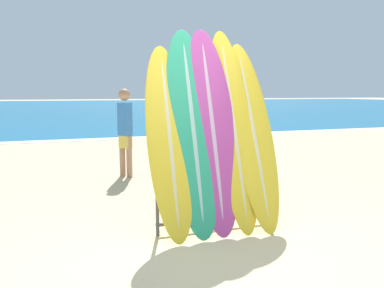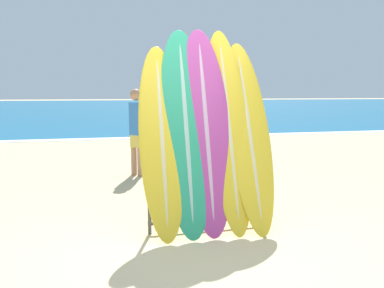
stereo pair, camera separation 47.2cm
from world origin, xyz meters
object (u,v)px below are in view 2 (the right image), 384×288
object	(u,v)px
surfboard_slot_2	(206,129)
surfboard_slot_4	(249,133)
surfboard_rack	(208,190)
surfboard_slot_3	(229,128)
person_mid_beach	(176,116)
surfboard_slot_0	(162,140)
person_near_water	(136,129)
surfboard_slot_1	(186,129)

from	to	relation	value
surfboard_slot_2	surfboard_slot_4	distance (m)	0.52
surfboard_rack	surfboard_slot_4	xyz separation A→B (m)	(0.51, 0.08, 0.62)
surfboard_slot_3	person_mid_beach	xyz separation A→B (m)	(0.47, 5.85, -0.25)
surfboard_slot_0	person_near_water	distance (m)	2.96
surfboard_rack	surfboard_slot_0	size ratio (longest dim) A/B	0.65
surfboard_slot_2	surfboard_slot_4	world-z (taller)	surfboard_slot_2
surfboard_slot_3	surfboard_slot_2	bearing A→B (deg)	-175.96
surfboard_slot_0	surfboard_slot_1	size ratio (longest dim) A/B	0.91
surfboard_slot_4	person_near_water	distance (m)	3.11
surfboard_slot_1	person_near_water	world-z (taller)	surfboard_slot_1
surfboard_slot_1	surfboard_rack	bearing A→B (deg)	-17.27
surfboard_slot_2	person_near_water	world-z (taller)	surfboard_slot_2
surfboard_slot_0	surfboard_slot_4	distance (m)	1.02
surfboard_slot_0	person_near_water	size ratio (longest dim) A/B	1.29
surfboard_slot_3	surfboard_slot_4	world-z (taller)	surfboard_slot_3
surfboard_slot_4	person_mid_beach	world-z (taller)	surfboard_slot_4
surfboard_slot_2	person_near_water	xyz separation A→B (m)	(-0.55, 2.92, -0.27)
surfboard_slot_0	person_mid_beach	distance (m)	6.04
surfboard_slot_2	person_near_water	size ratio (longest dim) A/B	1.42
surfboard_slot_0	surfboard_slot_3	bearing A→B (deg)	3.75
surfboard_slot_0	person_mid_beach	size ratio (longest dim) A/B	1.26
surfboard_slot_3	person_near_water	size ratio (longest dim) A/B	1.43
surfboard_rack	surfboard_slot_2	distance (m)	0.69
surfboard_slot_0	surfboard_slot_2	xyz separation A→B (m)	(0.50, 0.03, 0.11)
surfboard_slot_3	surfboard_slot_1	bearing A→B (deg)	-177.75
surfboard_slot_1	surfboard_slot_4	size ratio (longest dim) A/B	1.06
surfboard_slot_0	surfboard_slot_1	world-z (taller)	surfboard_slot_1
surfboard_rack	surfboard_slot_0	distance (m)	0.78
surfboard_slot_1	surfboard_slot_3	bearing A→B (deg)	2.25
surfboard_slot_2	surfboard_slot_1	bearing A→B (deg)	-179.88
surfboard_slot_1	surfboard_slot_4	bearing A→B (deg)	0.33
surfboard_rack	person_near_water	distance (m)	3.08
surfboard_slot_0	surfboard_slot_2	bearing A→B (deg)	3.59
surfboard_slot_3	person_near_water	world-z (taller)	surfboard_slot_3
surfboard_slot_3	person_mid_beach	bearing A→B (deg)	85.38
surfboard_rack	surfboard_slot_4	world-z (taller)	surfboard_slot_4
surfboard_slot_1	person_near_water	bearing A→B (deg)	96.23
surfboard_rack	person_near_water	world-z (taller)	person_near_water
surfboard_slot_3	person_near_water	distance (m)	3.03
surfboard_rack	person_near_water	size ratio (longest dim) A/B	0.84
surfboard_rack	person_near_water	bearing A→B (deg)	100.51
surfboard_slot_4	person_mid_beach	distance (m)	5.88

